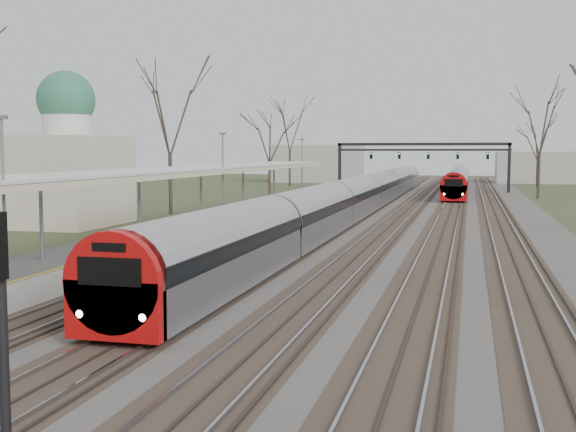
% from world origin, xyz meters
% --- Properties ---
extents(track_bed, '(24.00, 160.00, 0.22)m').
position_xyz_m(track_bed, '(0.26, 55.00, 0.06)').
color(track_bed, '#474442').
rests_on(track_bed, ground).
extents(platform, '(3.50, 69.00, 1.00)m').
position_xyz_m(platform, '(-9.05, 37.50, 0.50)').
color(platform, '#9E9B93').
rests_on(platform, ground).
extents(canopy, '(4.10, 50.00, 3.11)m').
position_xyz_m(canopy, '(-9.05, 32.99, 3.93)').
color(canopy, slate).
rests_on(canopy, platform).
extents(dome_building, '(10.00, 8.00, 10.30)m').
position_xyz_m(dome_building, '(-21.71, 38.00, 3.72)').
color(dome_building, beige).
rests_on(dome_building, ground).
extents(signal_gantry, '(21.00, 0.59, 6.08)m').
position_xyz_m(signal_gantry, '(0.29, 84.99, 4.91)').
color(signal_gantry, black).
rests_on(signal_gantry, ground).
extents(tree_west_far, '(5.50, 5.50, 11.33)m').
position_xyz_m(tree_west_far, '(-17.00, 48.00, 8.02)').
color(tree_west_far, '#2D231C').
rests_on(tree_west_far, ground).
extents(train_near, '(2.62, 90.21, 3.05)m').
position_xyz_m(train_near, '(-2.50, 55.70, 1.48)').
color(train_near, '#9A9BA3').
rests_on(train_near, ground).
extents(train_far, '(2.62, 45.21, 3.05)m').
position_xyz_m(train_far, '(4.50, 87.45, 1.48)').
color(train_far, '#9A9BA3').
rests_on(train_far, ground).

